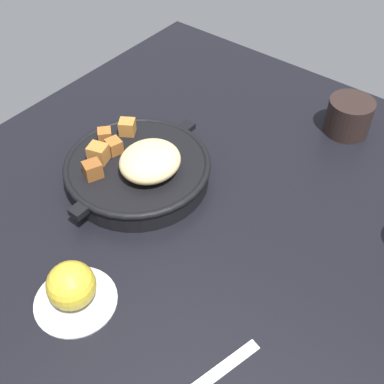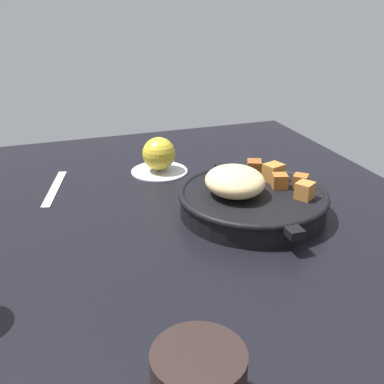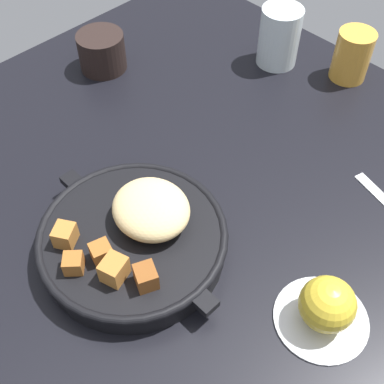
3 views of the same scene
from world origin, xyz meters
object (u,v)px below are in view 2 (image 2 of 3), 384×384
Objects in this scene: cast_iron_skillet at (251,198)px; coffee_mug_dark at (198,383)px; butter_knife at (55,188)px; red_apple at (159,154)px.

cast_iron_skillet is 42.14cm from coffee_mug_dark.
coffee_mug_dark is at bearing 147.99° from cast_iron_skillet.
butter_knife is 1.99× the size of coffee_mug_dark.
red_apple is 0.80× the size of coffee_mug_dark.
red_apple reaches higher than coffee_mug_dark.
cast_iron_skillet is 38.48cm from butter_knife.
cast_iron_skillet is 26.05cm from red_apple.
butter_knife is at bearing 95.37° from red_apple.
coffee_mug_dark is (-35.73, 22.34, 0.45)cm from cast_iron_skillet.
cast_iron_skillet is at bearing -32.01° from coffee_mug_dark.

